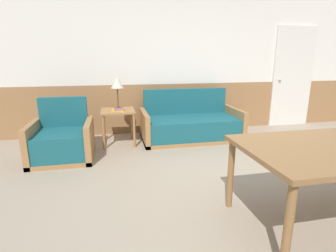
# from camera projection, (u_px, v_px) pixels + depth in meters

# --- Properties ---
(ground_plane) EXTENTS (16.00, 16.00, 0.00)m
(ground_plane) POSITION_uv_depth(u_px,v_px,m) (255.00, 190.00, 2.92)
(ground_plane) COLOR gray
(wall_back) EXTENTS (7.20, 0.06, 2.70)m
(wall_back) POSITION_uv_depth(u_px,v_px,m) (190.00, 62.00, 5.07)
(wall_back) COLOR #996B42
(wall_back) RESTS_ON ground_plane
(couch) EXTENTS (1.75, 0.89, 0.87)m
(couch) POSITION_uv_depth(u_px,v_px,m) (190.00, 125.00, 4.73)
(couch) COLOR #9E7042
(couch) RESTS_ON ground_plane
(armchair) EXTENTS (0.85, 0.79, 0.86)m
(armchair) POSITION_uv_depth(u_px,v_px,m) (62.00, 142.00, 3.78)
(armchair) COLOR #9E7042
(armchair) RESTS_ON ground_plane
(side_table) EXTENTS (0.55, 0.55, 0.59)m
(side_table) POSITION_uv_depth(u_px,v_px,m) (118.00, 116.00, 4.38)
(side_table) COLOR #9E7042
(side_table) RESTS_ON ground_plane
(table_lamp) EXTENTS (0.21, 0.21, 0.55)m
(table_lamp) POSITION_uv_depth(u_px,v_px,m) (117.00, 83.00, 4.34)
(table_lamp) COLOR #4C3823
(table_lamp) RESTS_ON side_table
(book_stack) EXTENTS (0.22, 0.19, 0.04)m
(book_stack) POSITION_uv_depth(u_px,v_px,m) (119.00, 110.00, 4.26)
(book_stack) COLOR gold
(book_stack) RESTS_ON side_table
(entry_door) EXTENTS (0.92, 0.09, 2.06)m
(entry_door) POSITION_uv_depth(u_px,v_px,m) (293.00, 77.00, 5.56)
(entry_door) COLOR silver
(entry_door) RESTS_ON ground_plane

